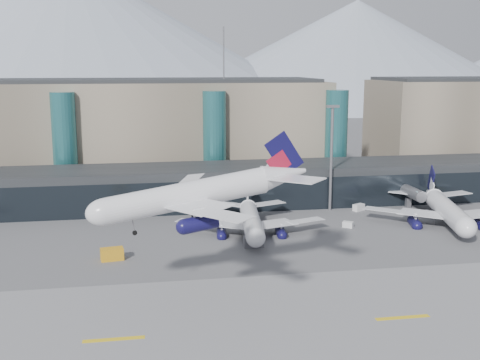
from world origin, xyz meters
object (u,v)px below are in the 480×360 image
hero_jet (209,185)px  veh_h (112,254)px  jet_parked_mid (250,213)px  veh_g (348,225)px  veh_c (254,242)px  jet_parked_right (444,202)px  veh_d (359,207)px  lightmast_mid (331,152)px

hero_jet → veh_h: (-15.28, 22.02, -16.72)m
hero_jet → jet_parked_mid: (13.20, 36.37, -13.77)m
hero_jet → veh_g: 52.93m
veh_c → veh_g: bearing=25.2°
jet_parked_mid → jet_parked_right: 44.51m
veh_c → veh_d: bearing=39.3°
hero_jet → veh_c: bearing=59.7°
veh_d → veh_h: (-58.00, -28.00, 0.31)m
jet_parked_right → veh_h: (-72.98, -14.49, -3.50)m
veh_c → veh_d: size_ratio=1.36×
jet_parked_mid → veh_h: (-28.48, -14.35, -2.95)m
lightmast_mid → veh_g: (-1.16, -16.13, -13.77)m
hero_jet → veh_d: (42.73, 50.02, -17.03)m
jet_parked_right → veh_d: jet_parked_right is taller
jet_parked_mid → veh_d: size_ratio=11.61×
lightmast_mid → jet_parked_mid: (-22.84, -15.65, -10.34)m
veh_d → veh_g: 16.16m
veh_g → lightmast_mid: bearing=122.3°
jet_parked_mid → veh_h: bearing=123.8°
veh_d → veh_g: bearing=-148.1°
jet_parked_right → veh_c: size_ratio=9.74×
jet_parked_mid → veh_h: jet_parked_mid is taller
hero_jet → veh_h: hero_jet is taller
jet_parked_right → veh_c: 47.40m
veh_c → veh_g: 25.39m
jet_parked_mid → veh_d: 32.69m
veh_c → veh_h: size_ratio=0.96×
veh_c → jet_parked_mid: bearing=83.3°
lightmast_mid → jet_parked_right: lightmast_mid is taller
veh_g → jet_parked_mid: bearing=-144.8°
lightmast_mid → hero_jet: lightmast_mid is taller
jet_parked_mid → veh_d: bearing=-58.1°
lightmast_mid → jet_parked_mid: size_ratio=0.77×
veh_g → veh_c: bearing=-119.3°
hero_jet → jet_parked_right: size_ratio=0.90×
jet_parked_mid → veh_d: (29.52, 13.65, -3.26)m
hero_jet → jet_parked_mid: bearing=64.5°
jet_parked_mid → veh_g: size_ratio=14.97×
hero_jet → veh_c: hero_jet is taller
lightmast_mid → veh_c: 38.40m
lightmast_mid → jet_parked_mid: 29.56m
jet_parked_mid → veh_h: 32.03m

